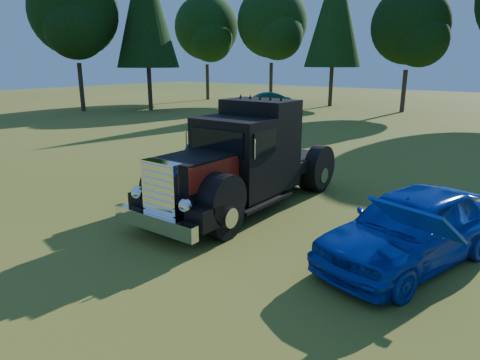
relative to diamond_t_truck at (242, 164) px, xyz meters
name	(u,v)px	position (x,y,z in m)	size (l,w,h in m)	color
ground	(201,230)	(0.23, -2.01, -1.28)	(120.00, 120.00, 0.00)	#3E5B1A
treeline	(432,9)	(-1.63, 25.00, 6.39)	(67.22, 24.04, 13.84)	#2D2116
diamond_t_truck	(242,164)	(0.00, 0.00, 0.00)	(3.35, 7.16, 3.00)	black
hotrod_coupe	(411,227)	(4.89, -0.78, -0.48)	(3.08, 4.99, 1.89)	#0722A6
spectator_near	(192,174)	(-1.39, -0.57, -0.40)	(0.64, 0.42, 1.76)	navy
spectator_far	(211,165)	(-1.59, 0.51, -0.37)	(0.88, 0.69, 1.81)	#1C2C42
distant_teal_car	(264,102)	(-13.70, 21.58, -0.53)	(1.59, 4.56, 1.50)	#092C3B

